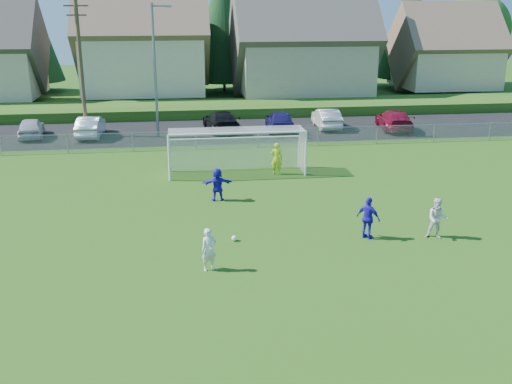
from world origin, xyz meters
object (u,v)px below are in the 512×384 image
soccer_ball (234,238)px  car_f (327,118)px  car_e (280,121)px  goalkeeper (277,158)px  car_g (394,120)px  car_b (91,127)px  player_blue_a (368,218)px  player_blue_b (218,184)px  player_white_a (209,250)px  car_a (31,128)px  soccer_goal (236,144)px  car_d (221,121)px  player_white_b (437,219)px

soccer_ball → car_f: size_ratio=0.05×
car_e → car_f: car_e is taller
goalkeeper → car_g: size_ratio=0.35×
soccer_ball → car_b: bearing=111.4°
player_blue_a → player_blue_b: player_blue_a is taller
player_white_a → car_a: size_ratio=0.38×
car_f → car_g: bearing=166.8°
player_blue_b → soccer_goal: bearing=-108.3°
car_d → soccer_goal: (-0.04, -11.42, 0.89)m
player_blue_a → car_f: size_ratio=0.39×
player_white_b → car_a: size_ratio=0.41×
car_g → player_white_a: bearing=63.9°
goalkeeper → car_b: (-11.32, 11.24, -0.16)m
player_blue_a → car_f: player_blue_a is taller
car_b → car_g: bearing=-179.7°
player_white_b → car_f: size_ratio=0.38×
car_f → soccer_goal: size_ratio=0.59×
player_white_b → player_blue_a: 2.73m
soccer_ball → player_blue_a: player_blue_a is taller
soccer_ball → player_blue_a: 5.36m
goalkeeper → car_d: goalkeeper is taller
car_a → soccer_ball: bearing=112.8°
car_b → car_a: bearing=-3.2°
car_f → player_blue_a: bearing=82.1°
player_white_a → car_f: (10.23, 23.98, -0.04)m
car_a → car_b: size_ratio=0.92×
player_white_b → car_d: size_ratio=0.32×
player_white_b → car_f: (1.09, 22.21, -0.10)m
car_e → player_blue_a: bearing=93.5°
player_white_b → car_g: (5.88, 20.90, -0.10)m
car_b → soccer_goal: (9.17, -10.69, 0.91)m
player_white_b → soccer_goal: soccer_goal is taller
player_blue_b → car_e: 16.49m
goalkeeper → car_e: size_ratio=0.38×
soccer_ball → player_blue_a: bearing=-4.5°
car_b → soccer_goal: bearing=132.2°
goalkeeper → soccer_ball: bearing=85.8°
player_white_b → goalkeeper: bearing=135.9°
player_white_a → car_d: player_white_a is taller
player_blue_b → car_e: player_blue_b is taller
car_a → car_f: 21.25m
player_white_a → car_e: 24.13m
car_d → soccer_goal: 11.45m
car_e → car_b: bearing=4.2°
player_white_a → player_blue_a: bearing=-1.8°
player_blue_b → car_d: 16.18m
soccer_goal → car_a: bearing=140.2°
car_b → car_f: car_f is taller
player_white_b → goalkeeper: goalkeeper is taller
player_blue_b → goalkeeper: bearing=-132.3°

